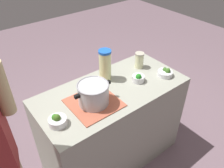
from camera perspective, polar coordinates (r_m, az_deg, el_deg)
ground_plane at (r=2.46m, az=0.00°, el=-17.28°), size 8.00×8.00×0.00m
counter_slab at (r=2.13m, az=0.00°, el=-10.42°), size 1.26×0.60×0.86m
dish_cloth at (r=1.71m, az=-4.56°, el=-4.74°), size 0.36×0.35×0.01m
cooking_pot at (r=1.65m, az=-4.71°, el=-2.37°), size 0.30×0.23×0.17m
lemonade_pitcher at (r=1.89m, az=-1.75°, el=4.78°), size 0.11×0.11×0.27m
mason_jar at (r=2.10m, az=6.84°, el=5.95°), size 0.08×0.08×0.15m
broccoli_bowl_front at (r=2.04m, az=13.21°, el=2.75°), size 0.13×0.13×0.08m
broccoli_bowl_center at (r=1.92m, az=6.62°, el=1.50°), size 0.10×0.10×0.09m
broccoli_bowl_back at (r=1.57m, az=-13.56°, el=-8.86°), size 0.12×0.12×0.09m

